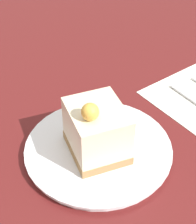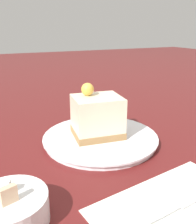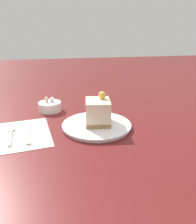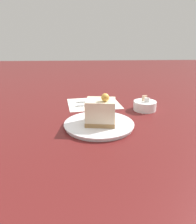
{
  "view_description": "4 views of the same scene",
  "coord_description": "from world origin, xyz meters",
  "views": [
    {
      "loc": [
        0.19,
        0.37,
        0.46
      ],
      "look_at": [
        -0.03,
        -0.03,
        0.08
      ],
      "focal_mm": 60.0,
      "sensor_mm": 36.0,
      "label": 1
    },
    {
      "loc": [
        -0.47,
        0.2,
        0.24
      ],
      "look_at": [
        -0.03,
        -0.01,
        0.07
      ],
      "focal_mm": 40.0,
      "sensor_mm": 36.0,
      "label": 2
    },
    {
      "loc": [
        -0.15,
        -0.72,
        0.33
      ],
      "look_at": [
        -0.02,
        -0.03,
        0.06
      ],
      "focal_mm": 35.0,
      "sensor_mm": 36.0,
      "label": 3
    },
    {
      "loc": [
        0.68,
        -0.06,
        0.31
      ],
      "look_at": [
        -0.02,
        -0.02,
        0.06
      ],
      "focal_mm": 35.0,
      "sensor_mm": 36.0,
      "label": 4
    }
  ],
  "objects": [
    {
      "name": "knife",
      "position": [
        -0.26,
        -0.04,
        0.01
      ],
      "size": [
        0.03,
        0.17,
        0.0
      ],
      "rotation": [
        0.0,
        0.0,
        0.11
      ],
      "color": "silver",
      "rests_on": "napkin"
    },
    {
      "name": "fork",
      "position": [
        -0.32,
        -0.02,
        0.01
      ],
      "size": [
        0.03,
        0.16,
        0.0
      ],
      "rotation": [
        0.0,
        0.0,
        0.11
      ],
      "color": "silver",
      "rests_on": "napkin"
    },
    {
      "name": "plate",
      "position": [
        -0.02,
        -0.02,
        0.01
      ],
      "size": [
        0.25,
        0.25,
        0.01
      ],
      "color": "white",
      "rests_on": "ground_plane"
    },
    {
      "name": "cake_slice",
      "position": [
        -0.02,
        -0.01,
        0.06
      ],
      "size": [
        0.1,
        0.11,
        0.11
      ],
      "rotation": [
        0.0,
        0.0,
        -0.13
      ],
      "color": "#9E7547",
      "rests_on": "plate"
    },
    {
      "name": "sugar_bowl",
      "position": [
        -0.19,
        0.19,
        0.02
      ],
      "size": [
        0.1,
        0.1,
        0.06
      ],
      "color": "white",
      "rests_on": "ground_plane"
    },
    {
      "name": "ground_plane",
      "position": [
        0.0,
        0.0,
        0.0
      ],
      "size": [
        4.0,
        4.0,
        0.0
      ],
      "primitive_type": "plane",
      "color": "#5B1919"
    },
    {
      "name": "napkin",
      "position": [
        -0.29,
        -0.03,
        0.0
      ],
      "size": [
        0.23,
        0.26,
        0.0
      ],
      "rotation": [
        0.0,
        0.0,
        0.14
      ],
      "color": "white",
      "rests_on": "ground_plane"
    }
  ]
}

